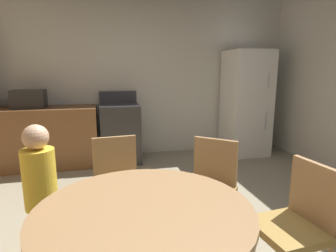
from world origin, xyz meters
TOP-DOWN VIEW (x-y plane):
  - wall_back at (0.00, 2.84)m, footprint 5.61×0.12m
  - kitchen_counter at (-1.57, 2.44)m, footprint 1.86×0.60m
  - oven_range at (-0.30, 2.44)m, footprint 0.60×0.60m
  - refrigerator at (1.84, 2.39)m, footprint 0.68×0.68m
  - microwave at (-1.57, 2.44)m, footprint 0.44×0.32m
  - dining_table at (-0.36, -0.62)m, footprint 1.12×1.12m
  - chair_east at (0.64, -0.52)m, footprint 0.44×0.44m
  - chair_north at (-0.45, 0.39)m, footprint 0.43×0.43m
  - chair_northeast at (0.30, 0.14)m, footprint 0.56×0.56m
  - person_child at (-0.99, 0.04)m, footprint 0.31×0.31m

SIDE VIEW (x-z plane):
  - kitchen_counter at x=-1.57m, z-range 0.00..0.90m
  - oven_range at x=-0.30m, z-range -0.08..1.02m
  - chair_east at x=0.64m, z-range 0.07..0.94m
  - chair_north at x=-0.45m, z-range 0.07..0.94m
  - chair_northeast at x=0.30m, z-range 0.07..0.94m
  - person_child at x=-0.99m, z-range 0.03..1.12m
  - dining_table at x=-0.36m, z-range 0.22..0.98m
  - refrigerator at x=1.84m, z-range 0.00..1.76m
  - microwave at x=-1.57m, z-range 0.90..1.16m
  - wall_back at x=0.00m, z-range 0.00..2.70m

